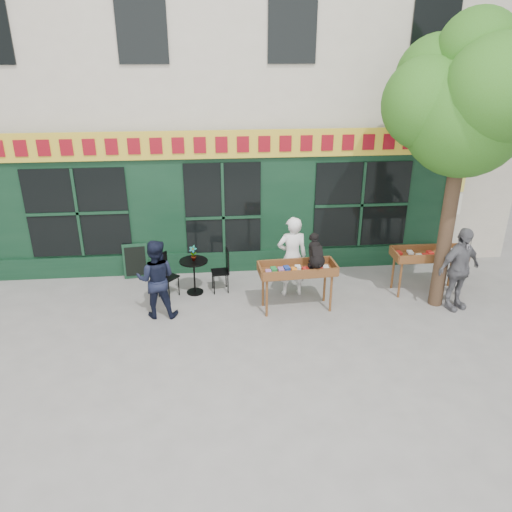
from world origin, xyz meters
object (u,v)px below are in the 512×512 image
at_px(man_right, 459,269).
at_px(bistro_table, 194,270).
at_px(book_cart_center, 297,272).
at_px(woman, 292,257).
at_px(dog, 316,250).
at_px(man_left, 156,279).
at_px(book_cart_right, 428,257).

bearing_deg(man_right, bistro_table, 148.31).
height_order(book_cart_center, woman, woman).
bearing_deg(woman, dog, 112.95).
bearing_deg(man_left, bistro_table, -123.63).
distance_m(woman, man_right, 3.33).
xyz_separation_m(book_cart_center, man_left, (-2.77, -0.01, -0.02)).
distance_m(woman, book_cart_right, 2.91).
distance_m(dog, book_cart_right, 2.65).
bearing_deg(man_left, dog, -176.51).
bearing_deg(book_cart_center, man_left, 176.56).
bearing_deg(book_cart_center, book_cart_right, 5.89).
distance_m(book_cart_right, man_right, 0.81).
relative_size(book_cart_center, man_right, 0.89).
relative_size(woman, man_left, 1.09).
distance_m(book_cart_center, book_cart_right, 2.95).
height_order(book_cart_right, man_left, man_left).
bearing_deg(book_cart_right, man_right, -67.53).
xyz_separation_m(book_cart_center, book_cart_right, (2.91, 0.49, 0.00)).
relative_size(book_cart_right, man_right, 0.87).
relative_size(woman, bistro_table, 2.30).
height_order(dog, man_right, man_right).
bearing_deg(dog, book_cart_right, 8.24).
bearing_deg(dog, woman, 112.95).
height_order(book_cart_center, bistro_table, book_cart_center).
relative_size(dog, man_right, 0.35).
bearing_deg(dog, bistro_table, 155.10).
bearing_deg(bistro_table, woman, -6.66).
xyz_separation_m(man_right, man_left, (-5.97, 0.25, -0.07)).
height_order(book_cart_right, man_right, man_right).
relative_size(book_cart_right, bistro_table, 1.98).
distance_m(bistro_table, man_left, 1.17).
xyz_separation_m(book_cart_center, man_right, (3.21, -0.26, 0.04)).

